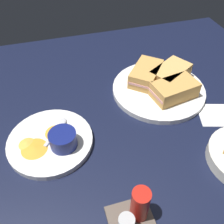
# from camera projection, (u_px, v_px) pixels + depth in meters

# --- Properties ---
(ground_plane) EXTENTS (1.10, 1.10, 0.03)m
(ground_plane) POSITION_uv_depth(u_px,v_px,m) (144.00, 126.00, 0.69)
(ground_plane) COLOR black
(plate_sandwich_main) EXTENTS (0.29, 0.29, 0.02)m
(plate_sandwich_main) POSITION_uv_depth(u_px,v_px,m) (158.00, 90.00, 0.77)
(plate_sandwich_main) COLOR white
(plate_sandwich_main) RESTS_ON ground_plane
(sandwich_half_near) EXTENTS (0.14, 0.10, 0.05)m
(sandwich_half_near) POSITION_uv_depth(u_px,v_px,m) (174.00, 90.00, 0.72)
(sandwich_half_near) COLOR tan
(sandwich_half_near) RESTS_ON plate_sandwich_main
(sandwich_half_far) EXTENTS (0.15, 0.13, 0.05)m
(sandwich_half_far) POSITION_uv_depth(u_px,v_px,m) (170.00, 74.00, 0.78)
(sandwich_half_far) COLOR tan
(sandwich_half_far) RESTS_ON plate_sandwich_main
(sandwich_half_extra) EXTENTS (0.14, 0.15, 0.05)m
(sandwich_half_extra) POSITION_uv_depth(u_px,v_px,m) (146.00, 74.00, 0.78)
(sandwich_half_extra) COLOR tan
(sandwich_half_extra) RESTS_ON plate_sandwich_main
(ramekin_dark_sauce) EXTENTS (0.08, 0.08, 0.03)m
(ramekin_dark_sauce) POSITION_uv_depth(u_px,v_px,m) (146.00, 73.00, 0.79)
(ramekin_dark_sauce) COLOR navy
(ramekin_dark_sauce) RESTS_ON plate_sandwich_main
(spoon_by_dark_ramekin) EXTENTS (0.05, 0.10, 0.01)m
(spoon_by_dark_ramekin) POSITION_uv_depth(u_px,v_px,m) (158.00, 85.00, 0.77)
(spoon_by_dark_ramekin) COLOR silver
(spoon_by_dark_ramekin) RESTS_ON plate_sandwich_main
(plate_chips_companion) EXTENTS (0.22, 0.22, 0.02)m
(plate_chips_companion) POSITION_uv_depth(u_px,v_px,m) (50.00, 141.00, 0.62)
(plate_chips_companion) COLOR white
(plate_chips_companion) RESTS_ON ground_plane
(ramekin_light_gravy) EXTENTS (0.07, 0.07, 0.04)m
(ramekin_light_gravy) POSITION_uv_depth(u_px,v_px,m) (63.00, 139.00, 0.59)
(ramekin_light_gravy) COLOR navy
(ramekin_light_gravy) RESTS_ON plate_chips_companion
(spoon_by_gravy_ramekin) EXTENTS (0.07, 0.09, 0.01)m
(spoon_by_gravy_ramekin) POSITION_uv_depth(u_px,v_px,m) (59.00, 126.00, 0.65)
(spoon_by_gravy_ramekin) COLOR silver
(spoon_by_gravy_ramekin) RESTS_ON plate_chips_companion
(plantain_chip_scatter) EXTENTS (0.14, 0.11, 0.01)m
(plantain_chip_scatter) POSITION_uv_depth(u_px,v_px,m) (40.00, 142.00, 0.61)
(plantain_chip_scatter) COLOR gold
(plantain_chip_scatter) RESTS_ON plate_chips_companion
(condiment_caddy) EXTENTS (0.09, 0.09, 0.10)m
(condiment_caddy) POSITION_uv_depth(u_px,v_px,m) (134.00, 215.00, 0.47)
(condiment_caddy) COLOR brown
(condiment_caddy) RESTS_ON ground_plane
(paper_napkin_folded) EXTENTS (0.13, 0.12, 0.00)m
(paper_napkin_folded) POSITION_uv_depth(u_px,v_px,m) (218.00, 115.00, 0.70)
(paper_napkin_folded) COLOR white
(paper_napkin_folded) RESTS_ON ground_plane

